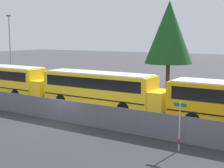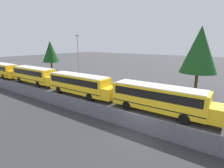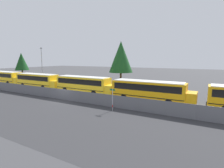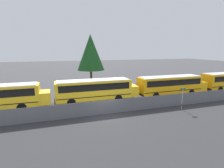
{
  "view_description": "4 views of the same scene",
  "coord_description": "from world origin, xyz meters",
  "px_view_note": "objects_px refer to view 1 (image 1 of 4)",
  "views": [
    {
      "loc": [
        14.68,
        -16.96,
        6.1
      ],
      "look_at": [
        1.74,
        4.06,
        2.39
      ],
      "focal_mm": 50.0,
      "sensor_mm": 36.0,
      "label": 1
    },
    {
      "loc": [
        6.26,
        -12.8,
        7.66
      ],
      "look_at": [
        -6.48,
        5.21,
        2.43
      ],
      "focal_mm": 28.0,
      "sensor_mm": 36.0,
      "label": 2
    },
    {
      "loc": [
        19.25,
        -19.22,
        6.22
      ],
      "look_at": [
        6.03,
        4.39,
        2.31
      ],
      "focal_mm": 28.0,
      "sensor_mm": 36.0,
      "label": 3
    },
    {
      "loc": [
        -5.1,
        -18.02,
        7.16
      ],
      "look_at": [
        2.37,
        4.84,
        2.43
      ],
      "focal_mm": 28.0,
      "sensor_mm": 36.0,
      "label": 4
    }
  ],
  "objects_px": {
    "school_bus_2": "(5,78)",
    "school_bus_3": "(101,87)",
    "tree_1": "(169,32)",
    "street_sign": "(179,125)",
    "light_pole": "(10,45)"
  },
  "relations": [
    {
      "from": "school_bus_2",
      "to": "school_bus_3",
      "type": "height_order",
      "value": "same"
    },
    {
      "from": "school_bus_3",
      "to": "tree_1",
      "type": "relative_size",
      "value": 1.14
    },
    {
      "from": "school_bus_2",
      "to": "street_sign",
      "type": "height_order",
      "value": "school_bus_2"
    },
    {
      "from": "school_bus_2",
      "to": "light_pole",
      "type": "bearing_deg",
      "value": 136.67
    },
    {
      "from": "school_bus_3",
      "to": "light_pole",
      "type": "xyz_separation_m",
      "value": [
        -21.0,
        8.32,
        3.1
      ]
    },
    {
      "from": "school_bus_3",
      "to": "tree_1",
      "type": "xyz_separation_m",
      "value": [
        1.65,
        11.22,
        4.76
      ]
    },
    {
      "from": "light_pole",
      "to": "tree_1",
      "type": "relative_size",
      "value": 0.91
    },
    {
      "from": "school_bus_3",
      "to": "light_pole",
      "type": "relative_size",
      "value": 1.26
    },
    {
      "from": "school_bus_2",
      "to": "school_bus_3",
      "type": "xyz_separation_m",
      "value": [
        12.02,
        0.15,
        0.0
      ]
    },
    {
      "from": "school_bus_2",
      "to": "light_pole",
      "type": "relative_size",
      "value": 1.26
    },
    {
      "from": "school_bus_2",
      "to": "street_sign",
      "type": "xyz_separation_m",
      "value": [
        21.29,
        -6.16,
        -0.44
      ]
    },
    {
      "from": "tree_1",
      "to": "school_bus_2",
      "type": "bearing_deg",
      "value": -140.24
    },
    {
      "from": "school_bus_2",
      "to": "school_bus_3",
      "type": "bearing_deg",
      "value": 0.73
    },
    {
      "from": "school_bus_2",
      "to": "tree_1",
      "type": "height_order",
      "value": "tree_1"
    },
    {
      "from": "tree_1",
      "to": "school_bus_3",
      "type": "bearing_deg",
      "value": -98.38
    }
  ]
}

